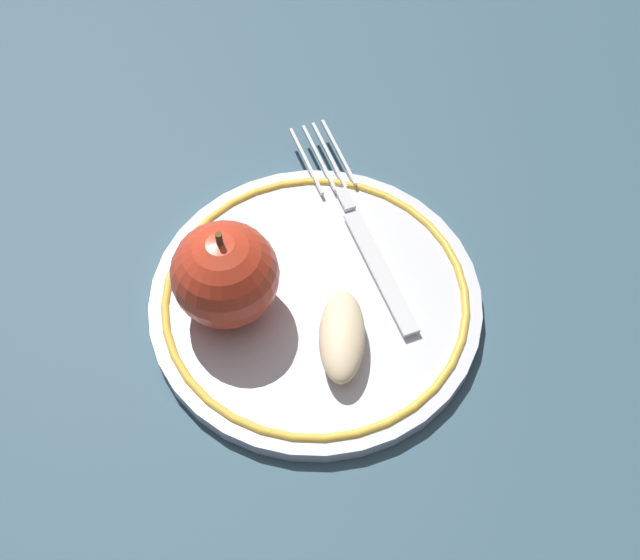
{
  "coord_description": "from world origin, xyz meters",
  "views": [
    {
      "loc": [
        -0.02,
        -0.34,
        0.53
      ],
      "look_at": [
        0.0,
        -0.02,
        0.03
      ],
      "focal_mm": 50.0,
      "sensor_mm": 36.0,
      "label": 1
    }
  ],
  "objects_px": {
    "apple_slice_front": "(342,336)",
    "fork": "(359,225)",
    "plate": "(320,301)",
    "apple_red_whole": "(225,275)"
  },
  "relations": [
    {
      "from": "plate",
      "to": "apple_slice_front",
      "type": "height_order",
      "value": "apple_slice_front"
    },
    {
      "from": "plate",
      "to": "apple_red_whole",
      "type": "height_order",
      "value": "apple_red_whole"
    },
    {
      "from": "plate",
      "to": "apple_red_whole",
      "type": "relative_size",
      "value": 2.86
    },
    {
      "from": "plate",
      "to": "apple_slice_front",
      "type": "xyz_separation_m",
      "value": [
        0.01,
        -0.04,
        0.02
      ]
    },
    {
      "from": "apple_red_whole",
      "to": "plate",
      "type": "bearing_deg",
      "value": 2.01
    },
    {
      "from": "apple_red_whole",
      "to": "apple_slice_front",
      "type": "height_order",
      "value": "apple_red_whole"
    },
    {
      "from": "apple_red_whole",
      "to": "apple_slice_front",
      "type": "bearing_deg",
      "value": -26.28
    },
    {
      "from": "plate",
      "to": "fork",
      "type": "distance_m",
      "value": 0.07
    },
    {
      "from": "fork",
      "to": "apple_red_whole",
      "type": "bearing_deg",
      "value": 105.03
    },
    {
      "from": "apple_slice_front",
      "to": "fork",
      "type": "xyz_separation_m",
      "value": [
        0.02,
        0.1,
        -0.01
      ]
    }
  ]
}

